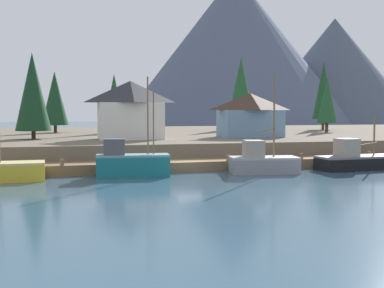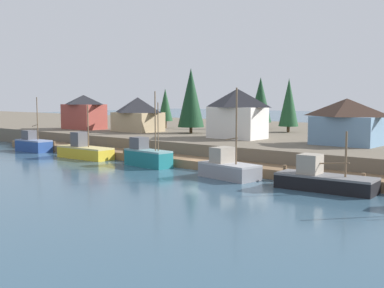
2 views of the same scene
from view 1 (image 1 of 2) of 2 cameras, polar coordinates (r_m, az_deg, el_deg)
name	(u,v)px [view 1 (image 1 of 2)]	position (r m, az deg, el deg)	size (l,w,h in m)	color
ground_plane	(153,158)	(68.67, -4.44, -1.64)	(400.00, 400.00, 1.00)	#335166
dock	(185,165)	(51.04, -0.83, -2.41)	(80.00, 4.00, 1.60)	brown
shoreline_bank	(139,140)	(80.33, -5.98, 0.41)	(400.00, 56.00, 2.50)	#665B4C
mountain_west_peak	(235,49)	(212.95, 4.87, 10.61)	(96.29, 96.29, 62.17)	#4C566B
mountain_central_peak	(334,71)	(233.98, 15.72, 7.90)	(73.78, 73.78, 46.14)	#475160
fishing_boat_teal	(131,163)	(46.41, -6.93, -2.13)	(6.77, 2.85, 9.10)	#196B70
fishing_boat_grey	(262,162)	(49.17, 7.92, -2.00)	(6.82, 3.97, 9.37)	gray
fishing_boat_black	(357,160)	(54.21, 18.14, -1.75)	(9.02, 3.59, 5.44)	black
house_blue	(250,115)	(66.86, 6.58, 3.29)	(8.20, 5.10, 5.74)	#6689A8
house_white	(130,109)	(62.23, -6.96, 3.89)	(8.03, 4.92, 7.10)	silver
conifer_near_right	(323,90)	(94.76, 14.60, 5.87)	(3.85, 3.85, 12.31)	#4C3823
conifer_mid_left	(55,98)	(82.15, -15.20, 4.99)	(4.13, 4.13, 9.58)	#4C3823
conifer_mid_right	(33,92)	(65.09, -17.52, 5.65)	(4.32, 4.32, 10.59)	#4C3823
conifer_back_left	(241,90)	(92.19, 5.55, 6.06)	(5.14, 5.14, 13.03)	#4C3823
conifer_back_right	(327,100)	(83.90, 15.00, 4.82)	(3.18, 3.18, 8.86)	#4C3823
conifer_centre	(114,100)	(77.54, -8.76, 4.88)	(3.30, 3.30, 9.02)	#4C3823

